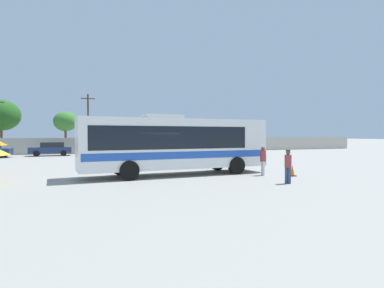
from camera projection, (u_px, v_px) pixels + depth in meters
name	position (u px, v px, depth m)	size (l,w,h in m)	color
ground_plane	(126.00, 162.00, 27.59)	(300.00, 300.00, 0.00)	gray
perimeter_wall	(109.00, 145.00, 41.10)	(80.00, 0.30, 2.00)	#B2AD9E
coach_bus_white_blue	(174.00, 143.00, 18.79)	(11.30, 3.20, 3.55)	white
attendant_by_bus_door	(263.00, 159.00, 18.62)	(0.41, 0.41, 1.70)	silver
passenger_waiting_on_apron	(288.00, 164.00, 15.47)	(0.46, 0.46, 1.65)	#33476B
parked_car_second_dark_blue	(51.00, 149.00, 35.83)	(4.47, 2.07, 1.52)	navy
parked_car_third_red	(101.00, 148.00, 37.66)	(4.53, 2.22, 1.44)	red
parked_car_rightmost_red	(150.00, 148.00, 38.72)	(4.63, 2.07, 1.42)	red
utility_pole_far	(88.00, 122.00, 43.22)	(1.80, 0.24, 7.89)	#4C3823
roadside_tree_left	(1.00, 115.00, 42.28)	(4.84, 4.84, 7.04)	brown
roadside_tree_midleft	(65.00, 122.00, 44.59)	(3.25, 3.25, 5.63)	brown
traffic_cone_on_apron	(292.00, 171.00, 18.28)	(0.36, 0.36, 0.64)	black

